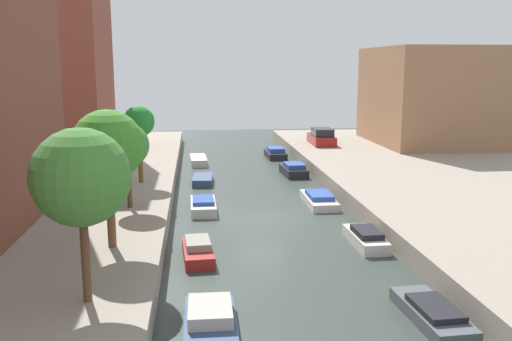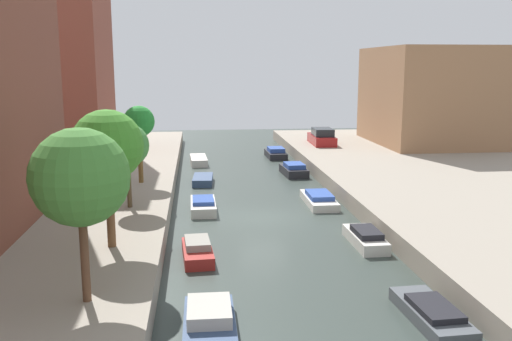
{
  "view_description": "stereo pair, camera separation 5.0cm",
  "coord_description": "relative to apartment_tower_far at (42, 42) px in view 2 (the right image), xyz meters",
  "views": [
    {
      "loc": [
        -3.58,
        -28.76,
        8.13
      ],
      "look_at": [
        0.02,
        3.97,
        1.87
      ],
      "focal_mm": 38.96,
      "sensor_mm": 36.0,
      "label": 1
    },
    {
      "loc": [
        -3.53,
        -28.76,
        8.13
      ],
      "look_at": [
        0.02,
        3.97,
        1.87
      ],
      "focal_mm": 38.96,
      "sensor_mm": 36.0,
      "label": 2
    }
  ],
  "objects": [
    {
      "name": "ground_plane",
      "position": [
        16.0,
        -19.82,
        -10.01
      ],
      "size": [
        84.0,
        84.0,
        0.0
      ],
      "primitive_type": "plane",
      "color": "#333D38"
    },
    {
      "name": "apartment_tower_far",
      "position": [
        0.0,
        0.0,
        0.0
      ],
      "size": [
        10.0,
        9.79,
        18.02
      ],
      "primitive_type": "cube",
      "color": "brown",
      "rests_on": "quay_left"
    },
    {
      "name": "low_block_right",
      "position": [
        34.0,
        0.81,
        -4.64
      ],
      "size": [
        10.0,
        12.54,
        8.74
      ],
      "primitive_type": "cube",
      "color": "#9E704C",
      "rests_on": "quay_right"
    },
    {
      "name": "street_tree_0",
      "position": [
        9.03,
        -32.1,
        -5.14
      ],
      "size": [
        2.95,
        2.95,
        5.36
      ],
      "color": "brown",
      "rests_on": "quay_left"
    },
    {
      "name": "street_tree_1",
      "position": [
        9.03,
        -26.85,
        -4.98
      ],
      "size": [
        2.82,
        2.82,
        5.47
      ],
      "color": "brown",
      "rests_on": "quay_left"
    },
    {
      "name": "street_tree_2",
      "position": [
        9.03,
        -20.58,
        -5.84
      ],
      "size": [
        2.18,
        2.18,
        4.29
      ],
      "color": "#4D3B26",
      "rests_on": "quay_left"
    },
    {
      "name": "street_tree_3",
      "position": [
        9.03,
        -14.46,
        -5.31
      ],
      "size": [
        1.9,
        1.9,
        4.73
      ],
      "color": "brown",
      "rests_on": "quay_left"
    },
    {
      "name": "parked_car",
      "position": [
        23.92,
        0.88,
        -8.39
      ],
      "size": [
        2.04,
        4.76,
        1.49
      ],
      "color": "maroon",
      "rests_on": "quay_right"
    },
    {
      "name": "moored_boat_left_1",
      "position": [
        12.76,
        -32.58,
        -9.65
      ],
      "size": [
        1.62,
        3.53,
        0.86
      ],
      "color": "#33476B",
      "rests_on": "ground_plane"
    },
    {
      "name": "moored_boat_left_2",
      "position": [
        12.43,
        -25.85,
        -9.67
      ],
      "size": [
        1.4,
        3.15,
        0.81
      ],
      "color": "maroon",
      "rests_on": "ground_plane"
    },
    {
      "name": "moored_boat_left_3",
      "position": [
        12.78,
        -17.97,
        -9.68
      ],
      "size": [
        1.42,
        3.53,
        0.75
      ],
      "color": "beige",
      "rests_on": "ground_plane"
    },
    {
      "name": "moored_boat_left_4",
      "position": [
        12.87,
        -10.47,
        -9.75
      ],
      "size": [
        1.51,
        3.14,
        0.51
      ],
      "color": "#33476B",
      "rests_on": "ground_plane"
    },
    {
      "name": "moored_boat_left_5",
      "position": [
        12.63,
        -2.58,
        -9.71
      ],
      "size": [
        1.48,
        3.87,
        0.59
      ],
      "color": "beige",
      "rests_on": "ground_plane"
    },
    {
      "name": "moored_boat_right_1",
      "position": [
        19.89,
        -32.62,
        -9.73
      ],
      "size": [
        1.54,
        3.76,
        0.65
      ],
      "color": "#4C5156",
      "rests_on": "ground_plane"
    },
    {
      "name": "moored_boat_right_2",
      "position": [
        20.1,
        -24.86,
        -9.67
      ],
      "size": [
        1.27,
        3.45,
        0.79
      ],
      "color": "beige",
      "rests_on": "ground_plane"
    },
    {
      "name": "moored_boat_right_3",
      "position": [
        19.65,
        -17.14,
        -9.71
      ],
      "size": [
        1.59,
        4.19,
        0.71
      ],
      "color": "beige",
      "rests_on": "ground_plane"
    },
    {
      "name": "moored_boat_right_4",
      "position": [
        19.71,
        -8.23,
        -9.61
      ],
      "size": [
        1.74,
        3.54,
        0.94
      ],
      "color": "#232328",
      "rests_on": "ground_plane"
    },
    {
      "name": "moored_boat_right_5",
      "position": [
        19.5,
        -0.17,
        -9.62
      ],
      "size": [
        1.65,
        3.61,
        0.94
      ],
      "color": "#232328",
      "rests_on": "ground_plane"
    }
  ]
}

